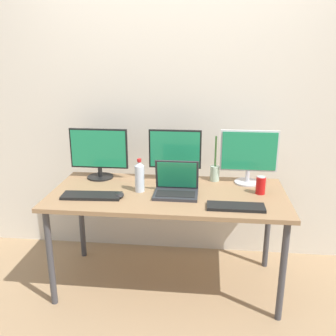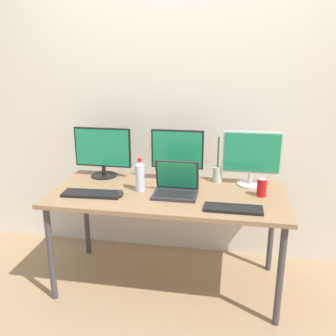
# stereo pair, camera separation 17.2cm
# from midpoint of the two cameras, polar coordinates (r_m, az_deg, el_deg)

# --- Properties ---
(ground_plane) EXTENTS (16.00, 16.00, 0.00)m
(ground_plane) POSITION_cam_midpoint_polar(r_m,az_deg,el_deg) (2.99, 1.73, -17.08)
(ground_plane) COLOR #9E7F5B
(wall_back) EXTENTS (7.00, 0.08, 2.60)m
(wall_back) POSITION_cam_midpoint_polar(r_m,az_deg,el_deg) (3.08, 3.60, 10.02)
(wall_back) COLOR silver
(wall_back) RESTS_ON ground
(work_desk) EXTENTS (1.65, 0.76, 0.74)m
(work_desk) POSITION_cam_midpoint_polar(r_m,az_deg,el_deg) (2.67, 1.86, -4.98)
(work_desk) COLOR #424247
(work_desk) RESTS_ON ground
(monitor_left) EXTENTS (0.45, 0.20, 0.39)m
(monitor_left) POSITION_cam_midpoint_polar(r_m,az_deg,el_deg) (2.95, -8.27, 2.53)
(monitor_left) COLOR black
(monitor_left) RESTS_ON work_desk
(monitor_center) EXTENTS (0.39, 0.17, 0.40)m
(monitor_center) POSITION_cam_midpoint_polar(r_m,az_deg,el_deg) (2.81, 3.18, 2.22)
(monitor_center) COLOR black
(monitor_center) RESTS_ON work_desk
(monitor_right) EXTENTS (0.42, 0.19, 0.41)m
(monitor_right) POSITION_cam_midpoint_polar(r_m,az_deg,el_deg) (2.81, 14.37, 1.66)
(monitor_right) COLOR silver
(monitor_right) RESTS_ON work_desk
(laptop_silver) EXTENTS (0.30, 0.23, 0.24)m
(laptop_silver) POSITION_cam_midpoint_polar(r_m,az_deg,el_deg) (2.59, 3.11, -2.93)
(laptop_silver) COLOR #2D2D33
(laptop_silver) RESTS_ON work_desk
(keyboard_main) EXTENTS (0.41, 0.16, 0.02)m
(keyboard_main) POSITION_cam_midpoint_polar(r_m,az_deg,el_deg) (2.63, -9.69, -3.91)
(keyboard_main) COLOR black
(keyboard_main) RESTS_ON work_desk
(keyboard_aux) EXTENTS (0.37, 0.13, 0.02)m
(keyboard_aux) POSITION_cam_midpoint_polar(r_m,az_deg,el_deg) (2.40, 11.96, -6.10)
(keyboard_aux) COLOR black
(keyboard_aux) RESTS_ON work_desk
(mouse_by_keyboard) EXTENTS (0.09, 0.11, 0.03)m
(mouse_by_keyboard) POSITION_cam_midpoint_polar(r_m,az_deg,el_deg) (2.59, -5.55, -3.91)
(mouse_by_keyboard) COLOR black
(mouse_by_keyboard) RESTS_ON work_desk
(water_bottle) EXTENTS (0.07, 0.07, 0.24)m
(water_bottle) POSITION_cam_midpoint_polar(r_m,az_deg,el_deg) (2.65, -2.40, -1.21)
(water_bottle) COLOR silver
(water_bottle) RESTS_ON work_desk
(soda_can_near_keyboard) EXTENTS (0.07, 0.07, 0.13)m
(soda_can_near_keyboard) POSITION_cam_midpoint_polar(r_m,az_deg,el_deg) (2.66, 15.91, -2.89)
(soda_can_near_keyboard) COLOR red
(soda_can_near_keyboard) RESTS_ON work_desk
(bamboo_vase) EXTENTS (0.07, 0.07, 0.35)m
(bamboo_vase) POSITION_cam_midpoint_polar(r_m,az_deg,el_deg) (2.87, 9.25, -0.75)
(bamboo_vase) COLOR #B2D1B7
(bamboo_vase) RESTS_ON work_desk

